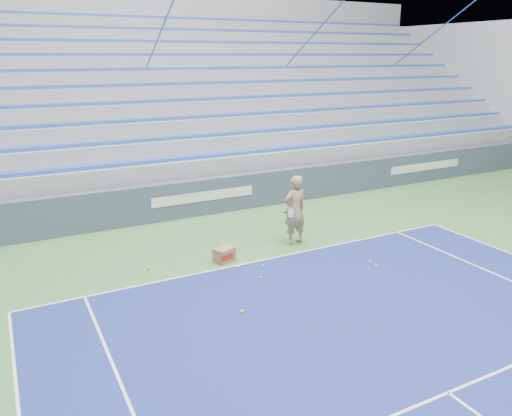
{
  "coord_description": "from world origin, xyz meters",
  "views": [
    {
      "loc": [
        -5.24,
        2.32,
        4.64
      ],
      "look_at": [
        0.01,
        12.38,
        1.15
      ],
      "focal_mm": 35.0,
      "sensor_mm": 36.0,
      "label": 1
    }
  ],
  "objects": [
    {
      "name": "tennis_ball_6",
      "position": [
        -0.25,
        11.53,
        0.03
      ],
      "size": [
        0.07,
        0.07,
        0.07
      ],
      "primitive_type": "sphere",
      "color": "#DEEF30",
      "rests_on": "ground"
    },
    {
      "name": "bleachers",
      "position": [
        0.0,
        21.6,
        2.36
      ],
      "size": [
        31.0,
        9.15,
        7.3
      ],
      "color": "#979A9F",
      "rests_on": "ground"
    },
    {
      "name": "sponsor_barrier",
      "position": [
        0.0,
        15.88,
        0.55
      ],
      "size": [
        30.0,
        0.32,
        1.1
      ],
      "color": "#3C485C",
      "rests_on": "ground"
    },
    {
      "name": "tennis_ball_4",
      "position": [
        -0.59,
        11.02,
        0.03
      ],
      "size": [
        0.07,
        0.07,
        0.07
      ],
      "primitive_type": "sphere",
      "color": "#DEEF30",
      "rests_on": "ground"
    },
    {
      "name": "tennis_ball_3",
      "position": [
        -1.6,
        9.86,
        0.03
      ],
      "size": [
        0.07,
        0.07,
        0.07
      ],
      "primitive_type": "sphere",
      "color": "#DEEF30",
      "rests_on": "ground"
    },
    {
      "name": "tennis_ball_0",
      "position": [
        2.08,
        10.59,
        0.03
      ],
      "size": [
        0.07,
        0.07,
        0.07
      ],
      "primitive_type": "sphere",
      "color": "#DEEF30",
      "rests_on": "ground"
    },
    {
      "name": "ball_box",
      "position": [
        -0.89,
        12.26,
        0.17
      ],
      "size": [
        0.54,
        0.48,
        0.34
      ],
      "color": "#936747",
      "rests_on": "ground"
    },
    {
      "name": "tennis_player",
      "position": [
        1.17,
        12.49,
        0.9
      ],
      "size": [
        0.96,
        0.87,
        1.8
      ],
      "color": "tan",
      "rests_on": "ground"
    },
    {
      "name": "tennis_ball_5",
      "position": [
        -2.59,
        12.62,
        0.03
      ],
      "size": [
        0.07,
        0.07,
        0.07
      ],
      "primitive_type": "sphere",
      "color": "#DEEF30",
      "rests_on": "ground"
    },
    {
      "name": "tennis_ball_2",
      "position": [
        2.04,
        10.33,
        0.03
      ],
      "size": [
        0.07,
        0.07,
        0.07
      ],
      "primitive_type": "sphere",
      "color": "#DEEF30",
      "rests_on": "ground"
    },
    {
      "name": "tennis_ball_1",
      "position": [
        -0.77,
        11.75,
        0.03
      ],
      "size": [
        0.07,
        0.07,
        0.07
      ],
      "primitive_type": "sphere",
      "color": "#DEEF30",
      "rests_on": "ground"
    }
  ]
}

